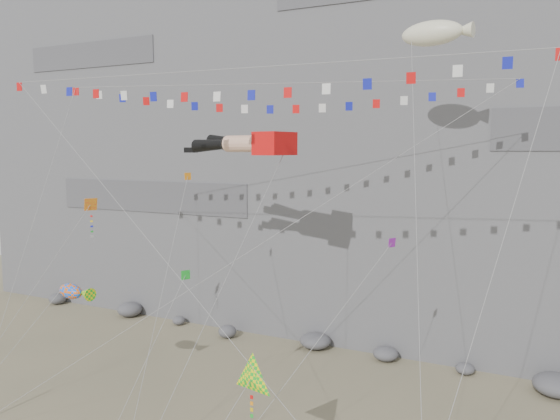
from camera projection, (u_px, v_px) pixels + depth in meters
name	position (u px, v px, depth m)	size (l,w,h in m)	color
cliff	(372.00, 67.00, 56.32)	(80.00, 28.00, 50.00)	slate
talus_boulders	(315.00, 341.00, 45.66)	(60.00, 3.00, 1.20)	#5B5B5F
legs_kite	(247.00, 144.00, 35.78)	(8.41, 18.07, 23.06)	red
flag_banner_upper	(283.00, 84.00, 35.57)	(28.39, 17.65, 28.57)	red
flag_banner_lower	(234.00, 69.00, 29.89)	(32.08, 6.55, 24.50)	red
harlequin_kite	(90.00, 205.00, 37.00)	(5.44, 9.21, 15.90)	red
fish_windsock	(70.00, 291.00, 35.52)	(5.95, 6.77, 10.26)	#FC610C
delta_kite	(251.00, 379.00, 26.45)	(3.38, 5.80, 7.96)	#FFF00D
blimp_windsock	(432.00, 34.00, 33.08)	(5.40, 14.71, 27.39)	#F0ECC5
small_kite_a	(187.00, 182.00, 36.87)	(4.97, 12.94, 19.72)	orange
small_kite_b	(389.00, 246.00, 31.07)	(6.89, 12.13, 17.24)	purple
small_kite_c	(185.00, 277.00, 31.70)	(1.20, 9.28, 12.65)	green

